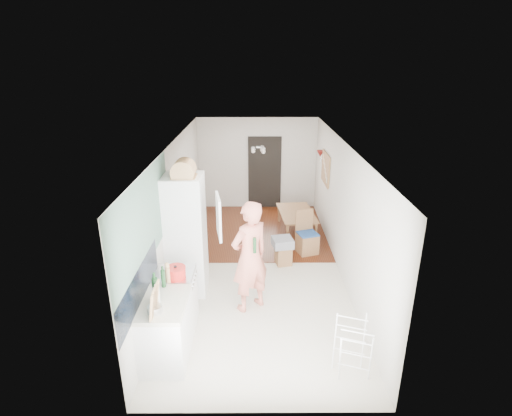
{
  "coord_description": "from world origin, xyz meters",
  "views": [
    {
      "loc": [
        -0.08,
        -7.08,
        3.96
      ],
      "look_at": [
        -0.05,
        0.2,
        1.21
      ],
      "focal_mm": 28.0,
      "sensor_mm": 36.0,
      "label": 1
    }
  ],
  "objects_px": {
    "dining_chair": "(308,233)",
    "stool": "(283,255)",
    "drying_rack": "(352,349)",
    "person": "(250,247)",
    "dining_table": "(297,223)"
  },
  "relations": [
    {
      "from": "dining_chair",
      "to": "drying_rack",
      "type": "xyz_separation_m",
      "value": [
        0.14,
        -3.53,
        -0.07
      ]
    },
    {
      "from": "dining_table",
      "to": "stool",
      "type": "distance_m",
      "value": 1.68
    },
    {
      "from": "person",
      "to": "dining_table",
      "type": "height_order",
      "value": "person"
    },
    {
      "from": "stool",
      "to": "drying_rack",
      "type": "bearing_deg",
      "value": -77.28
    },
    {
      "from": "dining_table",
      "to": "stool",
      "type": "bearing_deg",
      "value": 159.26
    },
    {
      "from": "dining_table",
      "to": "dining_chair",
      "type": "bearing_deg",
      "value": 179.49
    },
    {
      "from": "dining_table",
      "to": "drying_rack",
      "type": "height_order",
      "value": "drying_rack"
    },
    {
      "from": "dining_chair",
      "to": "drying_rack",
      "type": "bearing_deg",
      "value": -105.65
    },
    {
      "from": "stool",
      "to": "drying_rack",
      "type": "height_order",
      "value": "drying_rack"
    },
    {
      "from": "dining_chair",
      "to": "drying_rack",
      "type": "distance_m",
      "value": 3.53
    },
    {
      "from": "person",
      "to": "dining_chair",
      "type": "distance_m",
      "value": 2.42
    },
    {
      "from": "dining_chair",
      "to": "stool",
      "type": "xyz_separation_m",
      "value": [
        -0.54,
        -0.49,
        -0.28
      ]
    },
    {
      "from": "person",
      "to": "stool",
      "type": "distance_m",
      "value": 1.89
    },
    {
      "from": "dining_table",
      "to": "drying_rack",
      "type": "bearing_deg",
      "value": 177.67
    },
    {
      "from": "stool",
      "to": "drying_rack",
      "type": "relative_size",
      "value": 0.49
    }
  ]
}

